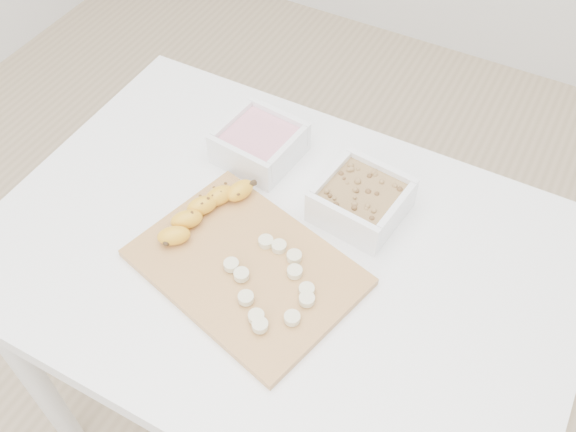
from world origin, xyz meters
The scene contains 7 objects.
ground centered at (0.00, 0.00, 0.00)m, with size 3.50×3.50×0.00m, color #C6AD89.
table centered at (0.00, 0.00, 0.65)m, with size 1.00×0.70×0.75m.
bowl_yogurt centered at (-0.14, 0.18, 0.78)m, with size 0.15×0.15×0.07m.
bowl_granola centered at (0.09, 0.14, 0.78)m, with size 0.16×0.16×0.07m.
cutting_board centered at (-0.03, -0.06, 0.76)m, with size 0.35×0.25×0.01m, color tan.
banana centered at (-0.14, -0.01, 0.78)m, with size 0.05×0.19×0.03m, color gold, non-canonical shape.
banana_slices centered at (0.03, -0.08, 0.77)m, with size 0.16×0.17×0.02m.
Camera 1 is at (0.32, -0.57, 1.63)m, focal length 40.00 mm.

